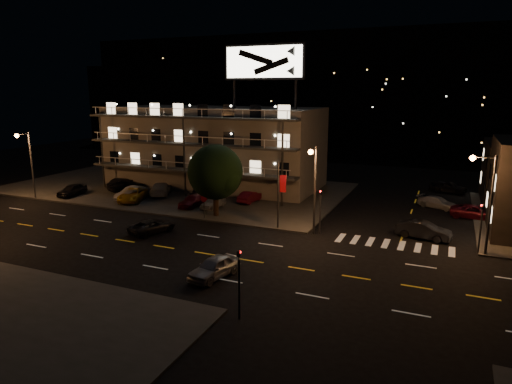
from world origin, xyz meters
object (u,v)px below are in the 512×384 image
at_px(road_car_west, 152,226).
at_px(road_car_east, 214,267).
at_px(tree, 215,174).
at_px(lot_car_7, 161,189).
at_px(lot_car_2, 133,195).
at_px(lot_car_4, 213,202).
at_px(side_car_0, 423,230).

bearing_deg(road_car_west, road_car_east, 162.73).
xyz_separation_m(tree, lot_car_7, (-10.66, 5.62, -3.59)).
bearing_deg(lot_car_7, lot_car_2, 48.95).
distance_m(lot_car_4, road_car_west, 9.74).
height_order(side_car_0, road_car_west, side_car_0).
relative_size(road_car_east, road_car_west, 0.97).
height_order(lot_car_7, road_car_east, lot_car_7).
xyz_separation_m(tree, lot_car_4, (-1.72, 2.63, -3.74)).
bearing_deg(lot_car_7, side_car_0, 146.75).
xyz_separation_m(lot_car_4, road_car_east, (8.97, -16.38, -0.03)).
relative_size(lot_car_4, side_car_0, 0.77).
relative_size(tree, road_car_east, 1.72).
bearing_deg(road_car_east, side_car_0, 60.99).
bearing_deg(lot_car_2, side_car_0, -20.56).
xyz_separation_m(lot_car_2, road_car_west, (9.02, -8.78, -0.27)).
bearing_deg(lot_car_4, lot_car_7, 167.29).
relative_size(lot_car_7, side_car_0, 1.14).
distance_m(lot_car_2, road_car_east, 24.55).
height_order(tree, lot_car_7, tree).
distance_m(lot_car_7, side_car_0, 31.13).
height_order(lot_car_4, road_car_east, road_car_east).
bearing_deg(road_car_west, tree, -95.11).
bearing_deg(lot_car_4, road_car_east, -55.47).
bearing_deg(road_car_east, lot_car_4, 130.91).
bearing_deg(lot_car_4, tree, -50.92).
relative_size(lot_car_4, road_car_west, 0.81).
xyz_separation_m(lot_car_4, side_car_0, (21.84, -1.69, 0.00)).
bearing_deg(tree, road_car_east, -62.21).
relative_size(lot_car_7, road_car_west, 1.20).
bearing_deg(road_car_west, lot_car_7, -41.72).
distance_m(tree, side_car_0, 20.49).
relative_size(tree, lot_car_4, 2.04).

